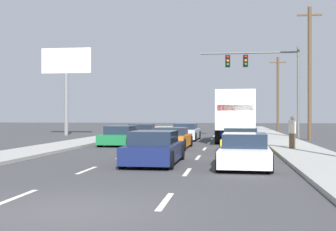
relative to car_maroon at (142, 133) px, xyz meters
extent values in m
plane|color=#3D3D3F|center=(3.43, 0.39, -0.54)|extent=(140.00, 140.00, 0.00)
cube|color=#9E9E99|center=(10.02, -4.61, -0.47)|extent=(2.68, 80.00, 0.14)
cube|color=#9E9E99|center=(-3.16, -4.61, -0.47)|extent=(2.68, 80.00, 0.14)
cube|color=silver|center=(1.73, -23.33, -0.54)|extent=(0.14, 2.00, 0.01)
cube|color=silver|center=(1.73, -18.33, -0.54)|extent=(0.14, 2.00, 0.01)
cube|color=silver|center=(1.73, -13.33, -0.54)|extent=(0.14, 2.00, 0.01)
cube|color=silver|center=(1.73, -8.33, -0.54)|extent=(0.14, 2.00, 0.01)
cube|color=silver|center=(1.73, -3.33, -0.54)|extent=(0.14, 2.00, 0.01)
cube|color=silver|center=(1.73, 1.67, -0.54)|extent=(0.14, 2.00, 0.01)
cube|color=silver|center=(1.73, 6.67, -0.54)|extent=(0.14, 2.00, 0.01)
cube|color=silver|center=(1.73, 11.67, -0.54)|extent=(0.14, 2.00, 0.01)
cube|color=silver|center=(1.73, 16.67, -0.54)|extent=(0.14, 2.00, 0.01)
cube|color=silver|center=(1.73, 21.67, -0.54)|extent=(0.14, 2.00, 0.01)
cube|color=silver|center=(1.73, 26.67, -0.54)|extent=(0.14, 2.00, 0.01)
cube|color=silver|center=(5.13, -23.33, -0.54)|extent=(0.14, 2.00, 0.01)
cube|color=silver|center=(5.13, -18.33, -0.54)|extent=(0.14, 2.00, 0.01)
cube|color=silver|center=(5.13, -13.33, -0.54)|extent=(0.14, 2.00, 0.01)
cube|color=silver|center=(5.13, -8.33, -0.54)|extent=(0.14, 2.00, 0.01)
cube|color=silver|center=(5.13, -3.33, -0.54)|extent=(0.14, 2.00, 0.01)
cube|color=silver|center=(5.13, 1.67, -0.54)|extent=(0.14, 2.00, 0.01)
cube|color=silver|center=(5.13, 6.67, -0.54)|extent=(0.14, 2.00, 0.01)
cube|color=silver|center=(5.13, 11.67, -0.54)|extent=(0.14, 2.00, 0.01)
cube|color=silver|center=(5.13, 16.67, -0.54)|extent=(0.14, 2.00, 0.01)
cube|color=silver|center=(5.13, 21.67, -0.54)|extent=(0.14, 2.00, 0.01)
cube|color=silver|center=(5.13, 26.67, -0.54)|extent=(0.14, 2.00, 0.01)
cube|color=maroon|center=(0.00, 0.07, -0.12)|extent=(1.87, 4.26, 0.56)
cube|color=#192333|center=(0.00, -0.22, 0.40)|extent=(1.64, 1.95, 0.48)
cylinder|color=black|center=(-0.86, 1.65, -0.22)|extent=(0.22, 0.64, 0.64)
cylinder|color=black|center=(0.87, 1.64, -0.22)|extent=(0.22, 0.64, 0.64)
cylinder|color=black|center=(-0.87, -1.50, -0.22)|extent=(0.22, 0.64, 0.64)
cylinder|color=black|center=(0.86, -1.51, -0.22)|extent=(0.22, 0.64, 0.64)
cube|color=#196B38|center=(-0.12, -5.94, -0.11)|extent=(1.94, 4.70, 0.58)
cube|color=#192333|center=(-0.12, -6.09, 0.41)|extent=(1.64, 2.33, 0.48)
cylinder|color=black|center=(-0.87, -4.14, -0.22)|extent=(0.24, 0.65, 0.64)
cylinder|color=black|center=(0.77, -4.20, -0.22)|extent=(0.24, 0.65, 0.64)
cylinder|color=black|center=(-1.01, -7.67, -0.22)|extent=(0.24, 0.65, 0.64)
cylinder|color=black|center=(0.64, -7.74, -0.22)|extent=(0.24, 0.65, 0.64)
cube|color=#B7BABF|center=(3.28, 0.02, -0.06)|extent=(1.83, 4.46, 0.68)
cube|color=#192333|center=(3.28, -0.23, 0.48)|extent=(1.58, 2.15, 0.42)
cylinder|color=black|center=(2.51, 1.69, -0.22)|extent=(0.23, 0.64, 0.64)
cylinder|color=black|center=(4.13, 1.66, -0.22)|extent=(0.23, 0.64, 0.64)
cylinder|color=black|center=(2.44, -1.63, -0.22)|extent=(0.23, 0.64, 0.64)
cylinder|color=black|center=(4.06, -1.66, -0.22)|extent=(0.23, 0.64, 0.64)
cube|color=orange|center=(3.27, -8.24, -0.09)|extent=(1.97, 4.57, 0.62)
cube|color=#192333|center=(3.27, -8.36, 0.42)|extent=(1.70, 2.11, 0.41)
cylinder|color=black|center=(2.41, -6.50, -0.22)|extent=(0.23, 0.64, 0.64)
cylinder|color=black|center=(4.19, -6.53, -0.22)|extent=(0.23, 0.64, 0.64)
cylinder|color=black|center=(2.35, -9.95, -0.22)|extent=(0.23, 0.64, 0.64)
cylinder|color=black|center=(4.13, -9.97, -0.22)|extent=(0.23, 0.64, 0.64)
cube|color=#141E4C|center=(3.66, -16.07, -0.09)|extent=(1.82, 4.46, 0.62)
cube|color=#192333|center=(3.66, -16.19, 0.47)|extent=(1.59, 2.21, 0.50)
cylinder|color=black|center=(2.84, -14.39, -0.22)|extent=(0.22, 0.64, 0.64)
cylinder|color=black|center=(4.51, -14.40, -0.22)|extent=(0.22, 0.64, 0.64)
cylinder|color=black|center=(2.82, -17.74, -0.22)|extent=(0.22, 0.64, 0.64)
cylinder|color=black|center=(4.48, -17.75, -0.22)|extent=(0.22, 0.64, 0.64)
cube|color=white|center=(6.89, -3.19, 1.64)|extent=(2.53, 5.77, 2.46)
cube|color=red|center=(6.82, -6.03, 1.76)|extent=(2.15, 0.09, 0.36)
cube|color=#1E389E|center=(6.98, 0.73, 0.87)|extent=(2.35, 2.19, 2.22)
cylinder|color=black|center=(5.84, 0.76, -0.06)|extent=(0.32, 0.97, 0.96)
cylinder|color=black|center=(8.13, 0.70, -0.06)|extent=(0.32, 0.97, 0.96)
cylinder|color=black|center=(5.71, -4.31, -0.06)|extent=(0.32, 0.97, 0.96)
cylinder|color=black|center=(8.00, -4.36, -0.06)|extent=(0.32, 0.97, 0.96)
cube|color=yellow|center=(7.06, -10.20, -0.11)|extent=(1.97, 4.72, 0.58)
cube|color=#192333|center=(7.05, -10.35, 0.44)|extent=(1.65, 2.27, 0.51)
cylinder|color=black|center=(6.31, -8.39, -0.22)|extent=(0.25, 0.65, 0.64)
cylinder|color=black|center=(7.96, -8.46, -0.22)|extent=(0.25, 0.65, 0.64)
cylinder|color=black|center=(6.15, -11.94, -0.22)|extent=(0.25, 0.65, 0.64)
cylinder|color=black|center=(7.80, -12.01, -0.22)|extent=(0.25, 0.65, 0.64)
cube|color=white|center=(7.03, -16.66, -0.11)|extent=(1.89, 4.38, 0.58)
cube|color=#192333|center=(7.03, -16.66, 0.42)|extent=(1.59, 2.09, 0.49)
cylinder|color=black|center=(6.29, -15.02, -0.22)|extent=(0.24, 0.65, 0.64)
cylinder|color=black|center=(7.89, -15.08, -0.22)|extent=(0.24, 0.65, 0.64)
cylinder|color=black|center=(6.17, -18.24, -0.22)|extent=(0.24, 0.65, 0.64)
cylinder|color=black|center=(7.78, -18.30, -0.22)|extent=(0.24, 0.65, 0.64)
cylinder|color=#595B56|center=(11.96, 4.14, 3.16)|extent=(0.20, 0.20, 7.39)
cylinder|color=#595B56|center=(8.03, 4.14, 6.40)|extent=(7.86, 0.14, 0.14)
cube|color=black|center=(7.76, 4.14, 5.75)|extent=(0.40, 0.56, 0.95)
sphere|color=red|center=(7.76, 3.83, 6.05)|extent=(0.20, 0.20, 0.20)
sphere|color=orange|center=(7.76, 3.83, 5.75)|extent=(0.20, 0.20, 0.20)
sphere|color=green|center=(7.76, 3.83, 5.45)|extent=(0.20, 0.20, 0.20)
cube|color=black|center=(6.32, 4.14, 5.75)|extent=(0.40, 0.56, 0.95)
sphere|color=red|center=(6.32, 3.83, 6.05)|extent=(0.20, 0.20, 0.20)
sphere|color=orange|center=(6.32, 3.83, 5.75)|extent=(0.20, 0.20, 0.20)
sphere|color=green|center=(6.32, 3.83, 5.45)|extent=(0.20, 0.20, 0.20)
cylinder|color=brown|center=(12.34, 1.21, 4.39)|extent=(0.28, 0.28, 9.86)
cube|color=brown|center=(12.34, 1.21, 8.72)|extent=(1.80, 0.12, 0.12)
cylinder|color=brown|center=(11.84, 18.44, 3.65)|extent=(0.28, 0.28, 8.37)
cube|color=brown|center=(11.84, 18.44, 7.23)|extent=(1.80, 0.12, 0.12)
cylinder|color=slate|center=(-8.27, 6.07, 2.29)|extent=(0.36, 0.36, 5.66)
cube|color=silver|center=(-8.27, 6.07, 6.27)|extent=(4.65, 0.20, 2.30)
cylinder|color=brown|center=(9.70, -9.19, -0.01)|extent=(0.32, 0.32, 0.77)
cylinder|color=beige|center=(9.70, -9.19, 0.71)|extent=(0.38, 0.38, 0.68)
sphere|color=tan|center=(9.70, -9.19, 1.16)|extent=(0.21, 0.21, 0.21)
camera|label=1|loc=(6.52, -32.83, 1.33)|focal=47.69mm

